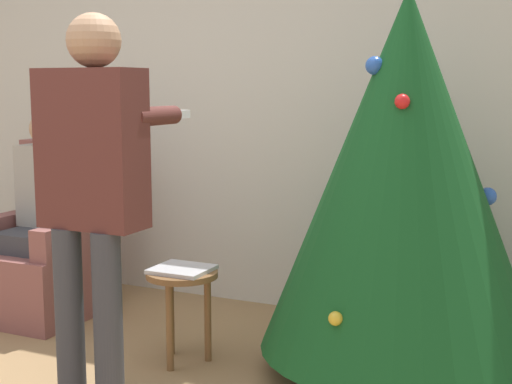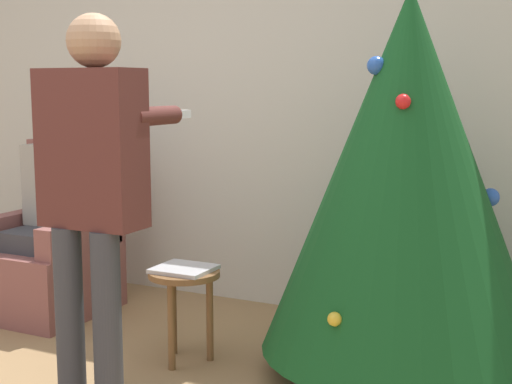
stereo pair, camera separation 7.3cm
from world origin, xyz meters
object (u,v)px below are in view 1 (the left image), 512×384
object	(u,v)px
person_standing	(93,180)
armchair	(47,257)
person_seated	(41,206)
christmas_tree	(404,173)
side_stool	(182,288)

from	to	relation	value
person_standing	armchair	bearing A→B (deg)	138.48
person_seated	armchair	bearing A→B (deg)	90.00
christmas_tree	armchair	bearing A→B (deg)	178.13
person_standing	person_seated	bearing A→B (deg)	139.51
person_standing	christmas_tree	bearing A→B (deg)	42.10
armchair	side_stool	xyz separation A→B (m)	(1.18, -0.37, 0.04)
christmas_tree	person_seated	bearing A→B (deg)	179.07
armchair	person_seated	xyz separation A→B (m)	(0.00, -0.04, 0.33)
side_stool	person_seated	bearing A→B (deg)	164.49
christmas_tree	person_seated	xyz separation A→B (m)	(-2.22, 0.04, -0.32)
armchair	person_standing	bearing A→B (deg)	-41.52
christmas_tree	person_seated	distance (m)	2.24
armchair	person_standing	xyz separation A→B (m)	(1.16, -1.03, 0.67)
christmas_tree	side_stool	world-z (taller)	christmas_tree
armchair	person_seated	size ratio (longest dim) A/B	0.85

